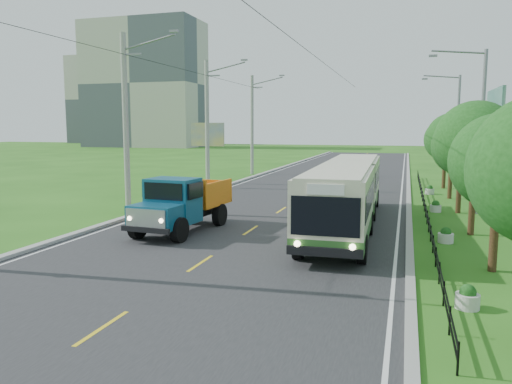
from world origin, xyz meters
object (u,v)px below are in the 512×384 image
at_px(tree_third, 476,146).
at_px(planter_front, 468,298).
at_px(tree_second, 499,167).
at_px(bus, 347,190).
at_px(pole_near, 126,122).
at_px(dump_truck, 182,200).
at_px(pole_far, 252,124).
at_px(tree_fifth, 453,142).
at_px(streetlight_mid, 479,126).
at_px(planter_far, 430,190).
at_px(planter_mid, 436,207).
at_px(tree_back, 446,142).
at_px(billboard_right, 494,119).
at_px(pole_mid, 208,124).
at_px(planter_near, 446,236).
at_px(streetlight_far, 455,126).
at_px(billboard_left, 208,138).
at_px(tree_fourth, 462,149).

relative_size(tree_third, planter_front, 8.96).
relative_size(tree_second, bus, 0.33).
xyz_separation_m(pole_near, dump_truck, (5.27, -4.05, -3.64)).
bearing_deg(planter_front, pole_far, 115.72).
distance_m(pole_far, planter_front, 39.15).
distance_m(tree_fifth, bus, 13.46).
bearing_deg(tree_second, streetlight_mid, 86.21).
relative_size(planter_front, planter_far, 1.00).
xyz_separation_m(pole_far, planter_mid, (16.86, -19.00, -4.81)).
bearing_deg(tree_third, tree_back, 90.00).
bearing_deg(tree_fifth, billboard_right, -3.30).
distance_m(pole_near, billboard_right, 23.32).
height_order(pole_mid, billboard_right, pole_mid).
bearing_deg(planter_near, planter_front, -90.00).
height_order(planter_front, planter_near, same).
distance_m(streetlight_mid, streetlight_far, 14.00).
bearing_deg(tree_third, planter_far, 95.18).
distance_m(streetlight_far, planter_near, 22.57).
distance_m(pole_far, billboard_left, 9.17).
bearing_deg(pole_mid, planter_near, -41.65).
relative_size(tree_fourth, tree_fifth, 0.93).
distance_m(billboard_left, dump_truck, 20.27).
bearing_deg(streetlight_mid, pole_near, -165.19).
relative_size(tree_fifth, dump_truck, 0.93).
xyz_separation_m(planter_front, planter_far, (0.00, 24.00, 0.00)).
xyz_separation_m(tree_fourth, tree_back, (0.00, 12.00, 0.07)).
bearing_deg(pole_near, planter_near, -10.09).
bearing_deg(bus, tree_third, -0.81).
xyz_separation_m(pole_far, tree_second, (18.12, -30.86, -1.57)).
relative_size(tree_third, dump_truck, 0.96).
distance_m(bus, dump_truck, 7.87).
xyz_separation_m(pole_far, planter_front, (16.86, -35.00, -4.81)).
relative_size(streetlight_mid, planter_far, 13.54).
bearing_deg(bus, streetlight_far, 70.77).
bearing_deg(tree_third, planter_front, -97.06).
relative_size(pole_far, dump_truck, 1.60).
height_order(pole_mid, billboard_left, pole_mid).
distance_m(pole_far, planter_near, 32.19).
distance_m(tree_fifth, billboard_right, 2.87).
bearing_deg(tree_back, pole_far, 159.26).
bearing_deg(tree_fifth, tree_fourth, -90.00).
bearing_deg(billboard_right, tree_second, -97.79).
height_order(tree_fifth, tree_back, tree_fifth).
xyz_separation_m(pole_mid, tree_fourth, (18.12, -6.86, -1.51)).
height_order(tree_second, tree_fifth, tree_fifth).
bearing_deg(planter_front, planter_mid, 90.00).
distance_m(streetlight_far, billboard_left, 20.56).
xyz_separation_m(pole_far, billboard_left, (-1.24, -9.00, -1.23)).
relative_size(pole_near, tree_back, 1.82).
bearing_deg(tree_fifth, pole_far, 144.64).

